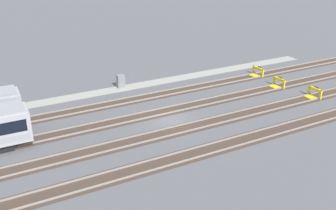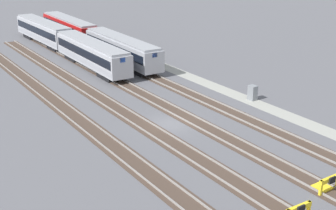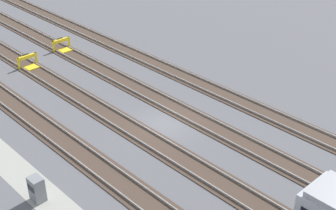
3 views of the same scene
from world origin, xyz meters
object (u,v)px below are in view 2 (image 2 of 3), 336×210
Objects in this scene: subway_car_front_row_left_inner at (44,31)px; subway_car_front_row_leftmost at (69,28)px; subway_car_front_row_centre at (122,49)px; electrical_cabinet at (253,93)px; bumper_stop_near_inner_track at (326,184)px; subway_car_front_row_right_inner at (92,53)px.

subway_car_front_row_leftmost is at bearing -85.17° from subway_car_front_row_left_inner.
electrical_cabinet is (-21.28, -4.48, -1.24)m from subway_car_front_row_centre.
bumper_stop_near_inner_track is at bearing 175.44° from subway_car_front_row_leftmost.
electrical_cabinet is at bearing -157.17° from subway_car_front_row_right_inner.
subway_car_front_row_leftmost is 19.09m from subway_car_front_row_centre.
subway_car_front_row_right_inner is at bearing -0.04° from bumper_stop_near_inner_track.
subway_car_front_row_leftmost is at bearing 6.23° from electrical_cabinet.
subway_car_front_row_left_inner is at bearing -0.02° from bumper_stop_near_inner_track.
subway_car_front_row_leftmost is at bearing -4.56° from bumper_stop_near_inner_track.
subway_car_front_row_right_inner is at bearing 22.83° from electrical_cabinet.
subway_car_front_row_right_inner is 9.00× the size of bumper_stop_near_inner_track.
electrical_cabinet is (-21.28, -8.96, -1.24)m from subway_car_front_row_right_inner.
subway_car_front_row_centre is 1.00× the size of subway_car_front_row_right_inner.
subway_car_front_row_left_inner is at bearing 0.01° from subway_car_front_row_right_inner.
subway_car_front_row_centre is 38.58m from bumper_stop_near_inner_track.
subway_car_front_row_left_inner is 40.99m from electrical_cabinet.
subway_car_front_row_right_inner is 11.27× the size of electrical_cabinet.
bumper_stop_near_inner_track is (-57.37, 4.58, -1.53)m from subway_car_front_row_leftmost.
subway_car_front_row_right_inner is at bearing 166.59° from subway_car_front_row_leftmost.
subway_car_front_row_left_inner is (-0.38, 4.55, 0.00)m from subway_car_front_row_leftmost.
subway_car_front_row_left_inner and subway_car_front_row_right_inner have the same top height.
subway_car_front_row_left_inner is 11.29× the size of electrical_cabinet.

